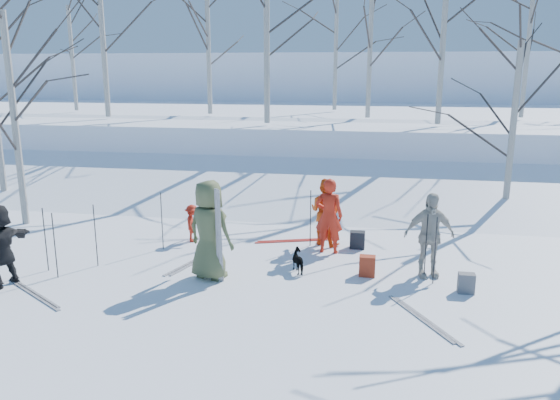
% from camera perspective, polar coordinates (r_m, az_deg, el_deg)
% --- Properties ---
extents(ground, '(120.00, 120.00, 0.00)m').
position_cam_1_polar(ground, '(10.82, -1.42, -8.56)').
color(ground, white).
rests_on(ground, ground).
extents(snow_ramp, '(70.00, 9.49, 4.12)m').
position_cam_1_polar(snow_ramp, '(17.39, 3.20, 0.50)').
color(snow_ramp, white).
rests_on(snow_ramp, ground).
extents(snow_plateau, '(70.00, 18.00, 2.20)m').
position_cam_1_polar(snow_plateau, '(27.07, 5.85, 6.98)').
color(snow_plateau, white).
rests_on(snow_plateau, ground).
extents(far_hill, '(90.00, 30.00, 6.00)m').
position_cam_1_polar(far_hill, '(47.91, 7.88, 10.97)').
color(far_hill, white).
rests_on(far_hill, ground).
extents(skier_olive_center, '(1.13, 0.92, 1.99)m').
position_cam_1_polar(skier_olive_center, '(10.79, -7.39, -3.13)').
color(skier_olive_center, '#475131').
rests_on(skier_olive_center, ground).
extents(skier_red_north, '(0.65, 0.44, 1.71)m').
position_cam_1_polar(skier_red_north, '(12.29, 5.14, -1.66)').
color(skier_red_north, '#B32010').
rests_on(skier_red_north, ground).
extents(skier_redor_behind, '(0.96, 0.88, 1.59)m').
position_cam_1_polar(skier_redor_behind, '(12.88, 4.75, -1.23)').
color(skier_redor_behind, '#D54810').
rests_on(skier_redor_behind, ground).
extents(skier_red_seated, '(0.49, 0.66, 0.91)m').
position_cam_1_polar(skier_red_seated, '(13.29, -9.17, -2.42)').
color(skier_red_seated, '#B32010').
rests_on(skier_red_seated, ground).
extents(skier_cream_east, '(1.08, 0.64, 1.72)m').
position_cam_1_polar(skier_cream_east, '(11.23, 15.32, -3.56)').
color(skier_cream_east, beige).
rests_on(skier_cream_east, ground).
extents(skier_grey_west, '(0.89, 1.57, 1.61)m').
position_cam_1_polar(skier_grey_west, '(11.68, -27.19, -4.23)').
color(skier_grey_west, black).
rests_on(skier_grey_west, ground).
extents(dog, '(0.51, 0.62, 0.48)m').
position_cam_1_polar(dog, '(11.25, 2.07, -6.38)').
color(dog, black).
rests_on(dog, ground).
extents(upright_ski_left, '(0.10, 0.17, 1.90)m').
position_cam_1_polar(upright_ski_left, '(10.54, -6.52, -3.77)').
color(upright_ski_left, silver).
rests_on(upright_ski_left, ground).
extents(upright_ski_right, '(0.09, 0.23, 1.89)m').
position_cam_1_polar(upright_ski_right, '(10.50, -6.31, -3.83)').
color(upright_ski_right, silver).
rests_on(upright_ski_right, ground).
extents(ski_pair_a, '(1.34, 2.02, 0.02)m').
position_cam_1_polar(ski_pair_a, '(13.29, 1.59, -4.25)').
color(ski_pair_a, maroon).
rests_on(ski_pair_a, ground).
extents(ski_pair_b, '(1.83, 2.07, 0.02)m').
position_cam_1_polar(ski_pair_b, '(9.62, 14.70, -11.92)').
color(ski_pair_b, silver).
rests_on(ski_pair_b, ground).
extents(ski_pair_c, '(1.27, 2.01, 0.02)m').
position_cam_1_polar(ski_pair_c, '(12.02, -8.91, -6.36)').
color(ski_pair_c, silver).
rests_on(ski_pair_c, ground).
extents(ski_pair_d, '(1.93, 2.08, 0.02)m').
position_cam_1_polar(ski_pair_d, '(11.20, -24.23, -8.97)').
color(ski_pair_d, silver).
rests_on(ski_pair_d, ground).
extents(ski_pole_a, '(0.02, 0.02, 1.34)m').
position_cam_1_polar(ski_pole_a, '(11.69, -22.47, -4.43)').
color(ski_pole_a, black).
rests_on(ski_pole_a, ground).
extents(ski_pole_b, '(0.02, 0.02, 1.34)m').
position_cam_1_polar(ski_pole_b, '(11.12, 15.00, -4.74)').
color(ski_pole_b, black).
rests_on(ski_pole_b, ground).
extents(ski_pole_c, '(0.02, 0.02, 1.34)m').
position_cam_1_polar(ski_pole_c, '(10.93, 15.89, -5.13)').
color(ski_pole_c, black).
rests_on(ski_pole_c, ground).
extents(ski_pole_d, '(0.02, 0.02, 1.34)m').
position_cam_1_polar(ski_pole_d, '(12.86, 4.67, -1.83)').
color(ski_pole_d, black).
rests_on(ski_pole_d, ground).
extents(ski_pole_e, '(0.02, 0.02, 1.34)m').
position_cam_1_polar(ski_pole_e, '(12.08, -18.72, -3.54)').
color(ski_pole_e, black).
rests_on(ski_pole_e, ground).
extents(ski_pole_f, '(0.02, 0.02, 1.34)m').
position_cam_1_polar(ski_pole_f, '(12.77, 3.20, -1.92)').
color(ski_pole_f, black).
rests_on(ski_pole_f, ground).
extents(ski_pole_g, '(0.02, 0.02, 1.34)m').
position_cam_1_polar(ski_pole_g, '(12.17, -23.31, -3.83)').
color(ski_pole_g, black).
rests_on(ski_pole_g, ground).
extents(ski_pole_h, '(0.02, 0.02, 1.34)m').
position_cam_1_polar(ski_pole_h, '(12.80, -12.24, -2.18)').
color(ski_pole_h, black).
rests_on(ski_pole_h, ground).
extents(backpack_red, '(0.32, 0.22, 0.42)m').
position_cam_1_polar(backpack_red, '(11.19, 9.10, -6.82)').
color(backpack_red, maroon).
rests_on(backpack_red, ground).
extents(backpack_grey, '(0.30, 0.20, 0.38)m').
position_cam_1_polar(backpack_grey, '(10.83, 18.88, -8.23)').
color(backpack_grey, '#525359').
rests_on(backpack_grey, ground).
extents(backpack_dark, '(0.34, 0.24, 0.40)m').
position_cam_1_polar(backpack_dark, '(12.83, 8.09, -4.15)').
color(backpack_dark, black).
rests_on(backpack_dark, ground).
extents(birch_plateau_a, '(4.46, 4.46, 5.52)m').
position_cam_1_polar(birch_plateau_a, '(21.93, 9.40, 15.71)').
color(birch_plateau_a, silver).
rests_on(birch_plateau_a, snow_plateau).
extents(birch_plateau_b, '(4.27, 4.27, 5.25)m').
position_cam_1_polar(birch_plateau_b, '(25.93, 5.85, 15.16)').
color(birch_plateau_b, silver).
rests_on(birch_plateau_b, snow_plateau).
extents(birch_plateau_c, '(4.81, 4.81, 6.01)m').
position_cam_1_polar(birch_plateau_c, '(19.85, 16.71, 16.29)').
color(birch_plateau_c, silver).
rests_on(birch_plateau_c, snow_plateau).
extents(birch_plateau_d, '(5.53, 5.53, 7.05)m').
position_cam_1_polar(birch_plateau_d, '(23.18, -18.12, 17.01)').
color(birch_plateau_d, silver).
rests_on(birch_plateau_d, snow_plateau).
extents(birch_plateau_f, '(5.10, 5.10, 6.43)m').
position_cam_1_polar(birch_plateau_f, '(19.52, -1.41, 17.50)').
color(birch_plateau_f, silver).
rests_on(birch_plateau_f, snow_plateau).
extents(birch_plateau_g, '(4.01, 4.01, 4.88)m').
position_cam_1_polar(birch_plateau_g, '(23.72, 24.43, 13.76)').
color(birch_plateau_g, silver).
rests_on(birch_plateau_g, snow_plateau).
extents(birch_plateau_h, '(3.83, 3.83, 4.61)m').
position_cam_1_polar(birch_plateau_h, '(27.17, -20.88, 13.62)').
color(birch_plateau_h, silver).
rests_on(birch_plateau_h, snow_plateau).
extents(birch_plateau_i, '(4.57, 4.57, 5.67)m').
position_cam_1_polar(birch_plateau_i, '(23.74, -7.51, 15.78)').
color(birch_plateau_i, silver).
rests_on(birch_plateau_i, snow_plateau).
extents(birch_edge_a, '(4.44, 4.44, 5.49)m').
position_cam_1_polar(birch_edge_a, '(15.82, -25.98, 7.40)').
color(birch_edge_a, silver).
rests_on(birch_edge_a, ground).
extents(birch_edge_e, '(3.96, 3.96, 4.80)m').
position_cam_1_polar(birch_edge_e, '(16.23, 23.13, 6.57)').
color(birch_edge_e, silver).
rests_on(birch_edge_e, ground).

